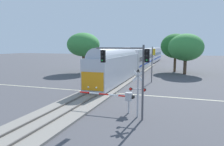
{
  "coord_description": "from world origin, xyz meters",
  "views": [
    {
      "loc": [
        9.56,
        -23.7,
        5.75
      ],
      "look_at": [
        0.56,
        3.32,
        2.0
      ],
      "focal_mm": 33.35,
      "sensor_mm": 36.0,
      "label": 1
    }
  ],
  "objects_px": {
    "traffic_signal_near_right": "(130,64)",
    "elm_centre_background": "(176,46)",
    "traffic_signal_far_side": "(153,59)",
    "commuter_train": "(142,57)",
    "crossing_gate_near": "(123,97)",
    "oak_behind_train": "(83,45)",
    "oak_far_right": "(186,47)",
    "crossing_signal_mast": "(138,88)"
  },
  "relations": [
    {
      "from": "crossing_gate_near",
      "to": "crossing_signal_mast",
      "type": "bearing_deg",
      "value": -27.34
    },
    {
      "from": "commuter_train",
      "to": "traffic_signal_far_side",
      "type": "bearing_deg",
      "value": -75.44
    },
    {
      "from": "crossing_gate_near",
      "to": "oak_behind_train",
      "type": "relative_size",
      "value": 0.61
    },
    {
      "from": "crossing_signal_mast",
      "to": "oak_behind_train",
      "type": "bearing_deg",
      "value": 124.43
    },
    {
      "from": "commuter_train",
      "to": "elm_centre_background",
      "type": "xyz_separation_m",
      "value": [
        8.27,
        -5.4,
        2.93
      ]
    },
    {
      "from": "traffic_signal_far_side",
      "to": "elm_centre_background",
      "type": "bearing_deg",
      "value": 79.35
    },
    {
      "from": "elm_centre_background",
      "to": "oak_behind_train",
      "type": "relative_size",
      "value": 0.99
    },
    {
      "from": "oak_behind_train",
      "to": "traffic_signal_far_side",
      "type": "bearing_deg",
      "value": -26.47
    },
    {
      "from": "traffic_signal_near_right",
      "to": "elm_centre_background",
      "type": "xyz_separation_m",
      "value": [
        2.47,
        32.47,
        1.29
      ]
    },
    {
      "from": "elm_centre_background",
      "to": "oak_behind_train",
      "type": "bearing_deg",
      "value": -158.13
    },
    {
      "from": "crossing_signal_mast",
      "to": "traffic_signal_near_right",
      "type": "height_order",
      "value": "traffic_signal_near_right"
    },
    {
      "from": "crossing_signal_mast",
      "to": "oak_far_right",
      "type": "height_order",
      "value": "oak_far_right"
    },
    {
      "from": "crossing_signal_mast",
      "to": "traffic_signal_far_side",
      "type": "xyz_separation_m",
      "value": [
        -0.97,
        16.57,
        1.35
      ]
    },
    {
      "from": "crossing_gate_near",
      "to": "oak_behind_train",
      "type": "bearing_deg",
      "value": 122.92
    },
    {
      "from": "crossing_signal_mast",
      "to": "crossing_gate_near",
      "type": "bearing_deg",
      "value": 152.66
    },
    {
      "from": "oak_far_right",
      "to": "oak_behind_train",
      "type": "distance_m",
      "value": 21.11
    },
    {
      "from": "crossing_signal_mast",
      "to": "traffic_signal_near_right",
      "type": "distance_m",
      "value": 2.12
    },
    {
      "from": "crossing_gate_near",
      "to": "traffic_signal_far_side",
      "type": "height_order",
      "value": "traffic_signal_far_side"
    },
    {
      "from": "traffic_signal_near_right",
      "to": "traffic_signal_far_side",
      "type": "relative_size",
      "value": 1.04
    },
    {
      "from": "elm_centre_background",
      "to": "oak_behind_train",
      "type": "height_order",
      "value": "oak_behind_train"
    },
    {
      "from": "traffic_signal_near_right",
      "to": "oak_behind_train",
      "type": "height_order",
      "value": "oak_behind_train"
    },
    {
      "from": "traffic_signal_far_side",
      "to": "oak_behind_train",
      "type": "distance_m",
      "value": 17.75
    },
    {
      "from": "oak_behind_train",
      "to": "traffic_signal_near_right",
      "type": "bearing_deg",
      "value": -57.06
    },
    {
      "from": "commuter_train",
      "to": "crossing_signal_mast",
      "type": "distance_m",
      "value": 37.84
    },
    {
      "from": "traffic_signal_far_side",
      "to": "crossing_gate_near",
      "type": "bearing_deg",
      "value": -91.55
    },
    {
      "from": "traffic_signal_far_side",
      "to": "commuter_train",
      "type": "bearing_deg",
      "value": 104.56
    },
    {
      "from": "crossing_gate_near",
      "to": "crossing_signal_mast",
      "type": "distance_m",
      "value": 1.87
    },
    {
      "from": "traffic_signal_near_right",
      "to": "oak_far_right",
      "type": "xyz_separation_m",
      "value": [
        4.54,
        28.97,
        1.04
      ]
    },
    {
      "from": "traffic_signal_near_right",
      "to": "traffic_signal_far_side",
      "type": "distance_m",
      "value": 17.15
    },
    {
      "from": "traffic_signal_near_right",
      "to": "crossing_gate_near",
      "type": "bearing_deg",
      "value": 123.23
    },
    {
      "from": "traffic_signal_near_right",
      "to": "oak_far_right",
      "type": "height_order",
      "value": "oak_far_right"
    },
    {
      "from": "crossing_signal_mast",
      "to": "traffic_signal_far_side",
      "type": "distance_m",
      "value": 16.65
    },
    {
      "from": "commuter_train",
      "to": "crossing_gate_near",
      "type": "relative_size",
      "value": 13.17
    },
    {
      "from": "crossing_gate_near",
      "to": "oak_far_right",
      "type": "distance_m",
      "value": 28.48
    },
    {
      "from": "commuter_train",
      "to": "crossing_signal_mast",
      "type": "height_order",
      "value": "commuter_train"
    },
    {
      "from": "traffic_signal_far_side",
      "to": "elm_centre_background",
      "type": "height_order",
      "value": "elm_centre_background"
    },
    {
      "from": "traffic_signal_far_side",
      "to": "elm_centre_background",
      "type": "distance_m",
      "value": 15.72
    },
    {
      "from": "traffic_signal_far_side",
      "to": "oak_behind_train",
      "type": "bearing_deg",
      "value": 153.53
    },
    {
      "from": "elm_centre_background",
      "to": "traffic_signal_near_right",
      "type": "bearing_deg",
      "value": -94.35
    },
    {
      "from": "crossing_gate_near",
      "to": "traffic_signal_far_side",
      "type": "bearing_deg",
      "value": 88.45
    },
    {
      "from": "traffic_signal_near_right",
      "to": "elm_centre_background",
      "type": "distance_m",
      "value": 32.59
    },
    {
      "from": "traffic_signal_near_right",
      "to": "elm_centre_background",
      "type": "height_order",
      "value": "elm_centre_background"
    }
  ]
}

